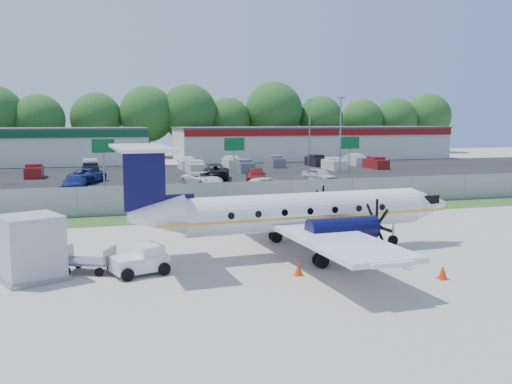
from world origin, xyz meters
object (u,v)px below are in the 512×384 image
object	(u,v)px
aircraft	(298,212)
baggage_cart_far	(356,247)
pushback_tug	(142,261)
baggage_cart_near	(88,261)
service_container	(31,250)

from	to	relation	value
aircraft	baggage_cart_far	world-z (taller)	aircraft
pushback_tug	baggage_cart_near	xyz separation A→B (m)	(-2.15, 0.91, -0.07)
pushback_tug	baggage_cart_far	world-z (taller)	pushback_tug
aircraft	pushback_tug	world-z (taller)	aircraft
baggage_cart_near	baggage_cart_far	distance (m)	12.24
pushback_tug	service_container	world-z (taller)	service_container
pushback_tug	baggage_cart_far	xyz separation A→B (m)	(10.08, 0.41, -0.15)
pushback_tug	service_container	xyz separation A→B (m)	(-4.35, 0.43, 0.65)
pushback_tug	service_container	bearing A→B (deg)	174.29
baggage_cart_near	service_container	size ratio (longest dim) A/B	0.77
service_container	pushback_tug	bearing A→B (deg)	-5.71
pushback_tug	aircraft	bearing A→B (deg)	12.18
baggage_cart_far	service_container	size ratio (longest dim) A/B	0.61
aircraft	pushback_tug	bearing A→B (deg)	-167.82
pushback_tug	baggage_cart_far	distance (m)	10.09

